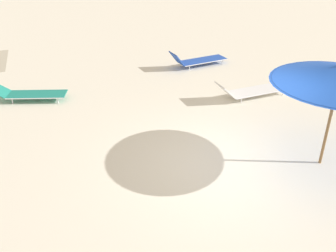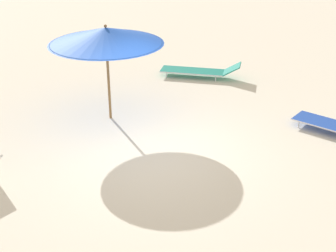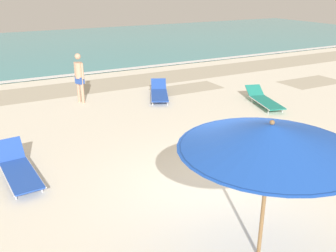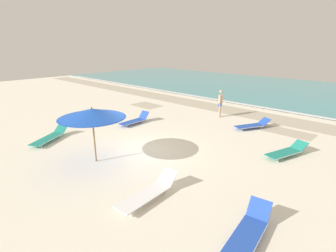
{
  "view_description": "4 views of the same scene",
  "coord_description": "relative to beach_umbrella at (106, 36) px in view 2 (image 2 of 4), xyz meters",
  "views": [
    {
      "loc": [
        -5.91,
        3.23,
        4.53
      ],
      "look_at": [
        0.23,
        1.2,
        1.03
      ],
      "focal_mm": 40.0,
      "sensor_mm": 36.0,
      "label": 1
    },
    {
      "loc": [
        5.95,
        6.04,
        4.7
      ],
      "look_at": [
        0.07,
        0.52,
        0.82
      ],
      "focal_mm": 50.0,
      "sensor_mm": 36.0,
      "label": 2
    },
    {
      "loc": [
        -4.08,
        -5.51,
        3.99
      ],
      "look_at": [
        -0.5,
        1.14,
        1.12
      ],
      "focal_mm": 40.0,
      "sensor_mm": 36.0,
      "label": 3
    },
    {
      "loc": [
        8.29,
        -6.98,
        4.57
      ],
      "look_at": [
        0.19,
        1.44,
        0.89
      ],
      "focal_mm": 28.0,
      "sensor_mm": 36.0,
      "label": 4
    }
  ],
  "objects": [
    {
      "name": "ground_plane",
      "position": [
        0.57,
        1.99,
        -2.09
      ],
      "size": [
        60.0,
        60.0,
        0.16
      ],
      "color": "silver"
    },
    {
      "name": "beach_umbrella",
      "position": [
        0.0,
        0.0,
        0.0
      ],
      "size": [
        2.6,
        2.6,
        2.26
      ],
      "color": "olive",
      "rests_on": "ground_plane"
    },
    {
      "name": "sun_lounger_near_water_right",
      "position": [
        -3.73,
        -0.3,
        -1.81
      ],
      "size": [
        1.73,
        2.32,
        0.47
      ],
      "rotation": [
        0.0,
        0.0,
        0.54
      ],
      "color": "#1E8475",
      "rests_on": "ground_plane"
    }
  ]
}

